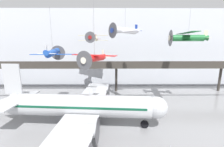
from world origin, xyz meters
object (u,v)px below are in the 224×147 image
object	(u,v)px
suspended_plane_red_highwing	(95,58)
suspended_plane_blue_trainer	(53,53)
suspended_plane_green_biplane	(188,38)
suspended_plane_cream_biplane	(93,39)
airliner_silver_main	(79,106)
suspended_plane_white_twin	(125,31)

from	to	relation	value
suspended_plane_red_highwing	suspended_plane_blue_trainer	xyz separation A→B (m)	(-8.82, 6.90, 0.34)
suspended_plane_green_biplane	suspended_plane_cream_biplane	world-z (taller)	suspended_plane_cream_biplane
suspended_plane_green_biplane	airliner_silver_main	bearing A→B (deg)	27.67
suspended_plane_red_highwing	suspended_plane_white_twin	size ratio (longest dim) A/B	1.33
suspended_plane_cream_biplane	suspended_plane_blue_trainer	size ratio (longest dim) A/B	0.77
suspended_plane_red_highwing	suspended_plane_white_twin	xyz separation A→B (m)	(5.35, 9.25, 4.65)
suspended_plane_cream_biplane	suspended_plane_white_twin	xyz separation A→B (m)	(7.65, -9.59, 1.26)
airliner_silver_main	suspended_plane_green_biplane	xyz separation A→B (m)	(21.11, 8.22, 11.27)
suspended_plane_red_highwing	airliner_silver_main	bearing A→B (deg)	-82.39
suspended_plane_green_biplane	suspended_plane_white_twin	size ratio (longest dim) A/B	1.24
suspended_plane_cream_biplane	suspended_plane_white_twin	distance (m)	12.33
suspended_plane_white_twin	suspended_plane_cream_biplane	bearing A→B (deg)	-83.89
suspended_plane_white_twin	suspended_plane_green_biplane	bearing A→B (deg)	147.00
suspended_plane_green_biplane	suspended_plane_white_twin	world-z (taller)	suspended_plane_white_twin
suspended_plane_red_highwing	suspended_plane_cream_biplane	size ratio (longest dim) A/B	1.29
airliner_silver_main	suspended_plane_green_biplane	size ratio (longest dim) A/B	3.52
suspended_plane_cream_biplane	suspended_plane_white_twin	bearing A→B (deg)	47.24
airliner_silver_main	suspended_plane_green_biplane	bearing A→B (deg)	25.37
suspended_plane_cream_biplane	suspended_plane_blue_trainer	distance (m)	13.94
airliner_silver_main	suspended_plane_red_highwing	xyz separation A→B (m)	(2.81, -0.91, 8.03)
airliner_silver_main	suspended_plane_blue_trainer	size ratio (longest dim) A/B	3.25
airliner_silver_main	suspended_plane_white_twin	world-z (taller)	suspended_plane_white_twin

